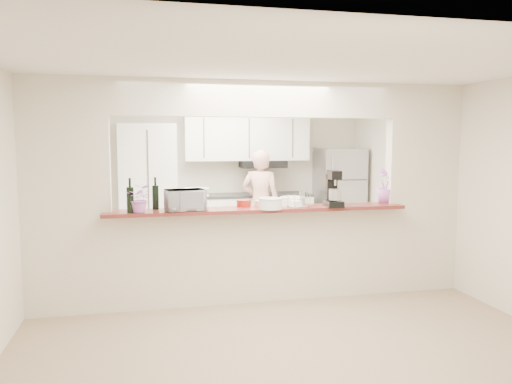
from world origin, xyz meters
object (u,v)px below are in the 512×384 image
object	(u,v)px
refrigerator	(339,197)
person	(261,203)
stand_mixer	(333,190)
toaster_oven	(185,200)

from	to	relation	value
refrigerator	person	bearing A→B (deg)	-162.88
stand_mixer	person	size ratio (longest dim) A/B	0.25
toaster_oven	person	bearing A→B (deg)	49.79
toaster_oven	person	xyz separation A→B (m)	(1.37, 2.28, -0.36)
person	toaster_oven	bearing A→B (deg)	85.00
refrigerator	stand_mixer	size ratio (longest dim) A/B	4.11
stand_mixer	person	distance (m)	2.38
refrigerator	person	size ratio (longest dim) A/B	1.01
toaster_oven	stand_mixer	bearing A→B (deg)	-10.54
toaster_oven	refrigerator	bearing A→B (deg)	34.38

